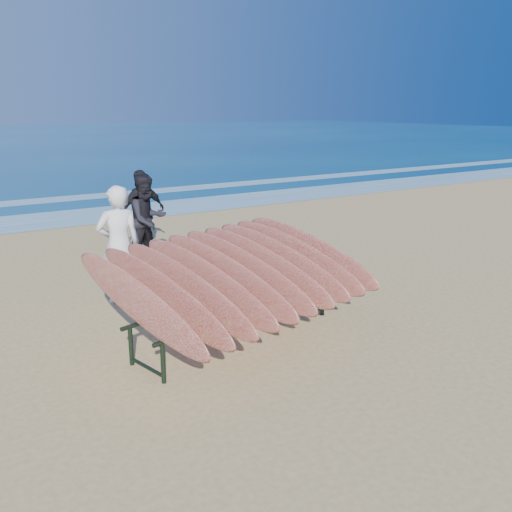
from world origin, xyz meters
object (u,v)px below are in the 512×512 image
at_px(person_dark_b, 143,211).
at_px(person_dark_a, 148,220).
at_px(surfboard_rack, 237,274).
at_px(person_white, 119,245).

bearing_deg(person_dark_b, person_dark_a, 62.16).
relative_size(person_dark_a, person_dark_b, 1.01).
distance_m(surfboard_rack, person_white, 2.38).
relative_size(person_white, person_dark_a, 1.05).
relative_size(surfboard_rack, person_dark_a, 2.04).
bearing_deg(person_dark_b, person_white, 50.14).
distance_m(surfboard_rack, person_dark_a, 4.09).
bearing_deg(person_white, surfboard_rack, 116.54).
height_order(surfboard_rack, person_dark_a, person_dark_a).
xyz_separation_m(person_dark_a, person_dark_b, (0.26, 0.93, -0.01)).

